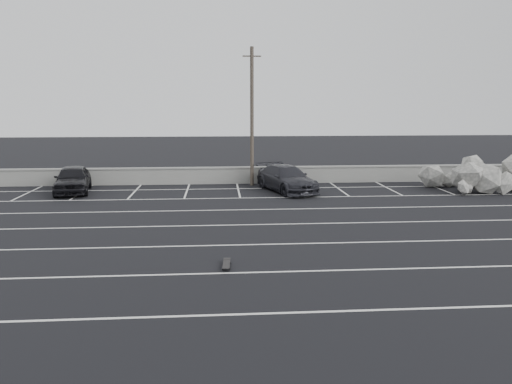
{
  "coord_description": "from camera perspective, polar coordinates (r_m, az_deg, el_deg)",
  "views": [
    {
      "loc": [
        -0.13,
        -17.35,
        5.04
      ],
      "look_at": [
        1.57,
        5.21,
        1.0
      ],
      "focal_mm": 35.0,
      "sensor_mm": 36.0,
      "label": 1
    }
  ],
  "objects": [
    {
      "name": "ground",
      "position": [
        18.06,
        -3.74,
        -6.1
      ],
      "size": [
        120.0,
        120.0,
        0.0
      ],
      "primitive_type": "plane",
      "color": "black",
      "rests_on": "ground"
    },
    {
      "name": "car_right",
      "position": [
        28.87,
        3.52,
        1.54
      ],
      "size": [
        3.61,
        5.5,
        1.48
      ],
      "primitive_type": "imported",
      "rotation": [
        0.0,
        0.0,
        0.33
      ],
      "color": "#232329",
      "rests_on": "ground"
    },
    {
      "name": "seawall",
      "position": [
        31.67,
        -4.03,
        1.95
      ],
      "size": [
        50.0,
        0.45,
        1.06
      ],
      "color": "gray",
      "rests_on": "ground"
    },
    {
      "name": "riprap_pile",
      "position": [
        31.56,
        24.43,
        1.14
      ],
      "size": [
        6.43,
        4.19,
        1.52
      ],
      "color": "#ACA9A1",
      "rests_on": "ground"
    },
    {
      "name": "car_left",
      "position": [
        30.31,
        -20.21,
        1.4
      ],
      "size": [
        2.56,
        4.78,
        1.55
      ],
      "primitive_type": "imported",
      "rotation": [
        0.0,
        0.0,
        0.17
      ],
      "color": "black",
      "rests_on": "ground"
    },
    {
      "name": "skateboard",
      "position": [
        15.73,
        -3.41,
        -8.27
      ],
      "size": [
        0.28,
        0.87,
        0.1
      ],
      "rotation": [
        0.0,
        0.0,
        -0.06
      ],
      "color": "black",
      "rests_on": "ground"
    },
    {
      "name": "utility_pole",
      "position": [
        30.62,
        -0.47,
        8.61
      ],
      "size": [
        1.11,
        0.22,
        8.35
      ],
      "color": "#4C4238",
      "rests_on": "ground"
    },
    {
      "name": "trash_bin",
      "position": [
        31.57,
        3.5,
        1.74
      ],
      "size": [
        0.66,
        0.66,
        0.88
      ],
      "rotation": [
        0.0,
        0.0,
        -0.15
      ],
      "color": "#292A2C",
      "rests_on": "ground"
    },
    {
      "name": "stall_lines",
      "position": [
        22.33,
        -4.08,
        -2.94
      ],
      "size": [
        36.0,
        20.05,
        0.01
      ],
      "color": "silver",
      "rests_on": "ground"
    }
  ]
}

